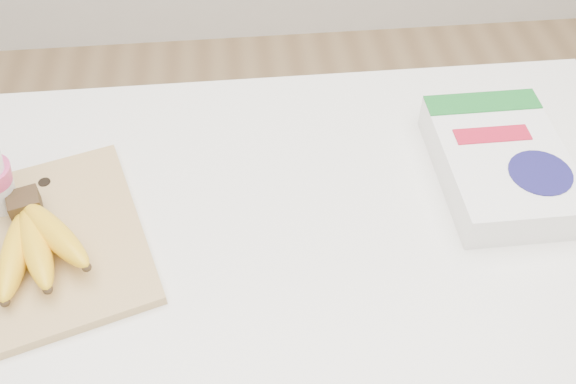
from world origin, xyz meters
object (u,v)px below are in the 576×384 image
(cereal_box, at_px, (501,163))
(bananas, at_px, (35,241))
(table, at_px, (290,383))
(cutting_board, at_px, (58,240))

(cereal_box, bearing_deg, bananas, -172.57)
(table, height_order, cutting_board, cutting_board)
(cutting_board, bearing_deg, bananas, -144.97)
(bananas, xyz_separation_m, cereal_box, (0.74, 0.10, -0.01))
(table, relative_size, cereal_box, 4.27)
(cutting_board, distance_m, bananas, 0.05)
(cutting_board, distance_m, cereal_box, 0.73)
(table, bearing_deg, bananas, 178.86)
(cutting_board, bearing_deg, cereal_box, -11.18)
(cutting_board, relative_size, cereal_box, 1.16)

